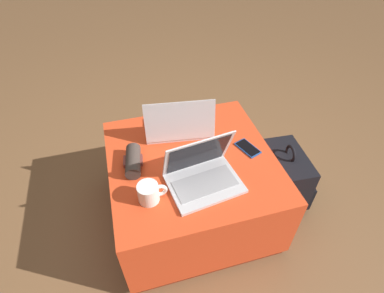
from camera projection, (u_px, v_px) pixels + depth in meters
ground_plane at (192, 210)px, 1.83m from camera, size 14.00×14.00×0.00m
ottoman at (192, 187)px, 1.67m from camera, size 0.83×0.83×0.46m
laptop_near at (202, 173)px, 1.38m from camera, size 0.36×0.29×0.25m
laptop_far at (179, 125)px, 1.63m from camera, size 0.39×0.27×0.24m
cell_phone at (248, 148)px, 1.57m from camera, size 0.11×0.15×0.01m
backpack at (284, 180)px, 1.77m from camera, size 0.26×0.35×0.45m
wrist_brace at (133, 161)px, 1.46m from camera, size 0.10×0.19×0.07m
coffee_mug at (149, 193)px, 1.30m from camera, size 0.13×0.09×0.09m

